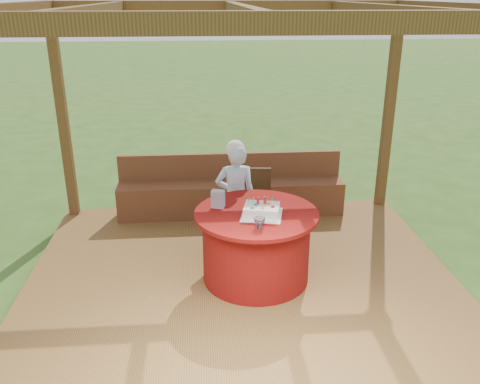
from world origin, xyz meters
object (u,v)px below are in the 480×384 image
object	(u,v)px
table	(256,245)
drinking_glass	(260,223)
elderly_woman	(235,195)
birthday_cake	(262,210)
gift_bag	(218,199)
bench	(231,195)
chair	(255,201)

from	to	relation	value
table	drinking_glass	world-z (taller)	drinking_glass
elderly_woman	birthday_cake	size ratio (longest dim) A/B	2.81
elderly_woman	drinking_glass	bearing A→B (deg)	-82.39
gift_bag	bench	bearing A→B (deg)	100.43
elderly_woman	gift_bag	distance (m)	0.64
elderly_woman	birthday_cake	world-z (taller)	elderly_woman
gift_bag	drinking_glass	xyz separation A→B (m)	(0.37, -0.52, -0.04)
chair	gift_bag	distance (m)	1.07
elderly_woman	birthday_cake	distance (m)	0.84
bench	gift_bag	world-z (taller)	gift_bag
elderly_woman	gift_bag	world-z (taller)	elderly_woman
chair	elderly_woman	size ratio (longest dim) A/B	0.64
table	elderly_woman	distance (m)	0.79
chair	birthday_cake	bearing A→B (deg)	-92.86
elderly_woman	gift_bag	bearing A→B (deg)	-111.19
birthday_cake	drinking_glass	size ratio (longest dim) A/B	4.35
gift_bag	drinking_glass	bearing A→B (deg)	-36.18
table	gift_bag	distance (m)	0.62
birthday_cake	drinking_glass	world-z (taller)	birthday_cake
bench	chair	xyz separation A→B (m)	(0.24, -0.69, 0.19)
bench	elderly_woman	world-z (taller)	elderly_woman
chair	elderly_woman	distance (m)	0.45
elderly_woman	table	bearing A→B (deg)	-77.55
table	birthday_cake	xyz separation A→B (m)	(0.04, -0.08, 0.43)
elderly_woman	gift_bag	xyz separation A→B (m)	(-0.22, -0.57, 0.19)
bench	birthday_cake	world-z (taller)	birthday_cake
table	bench	bearing A→B (deg)	94.87
table	birthday_cake	bearing A→B (deg)	-61.67
bench	gift_bag	bearing A→B (deg)	-98.50
gift_bag	drinking_glass	size ratio (longest dim) A/B	1.72
bench	elderly_woman	bearing A→B (deg)	-90.76
table	gift_bag	size ratio (longest dim) A/B	6.83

